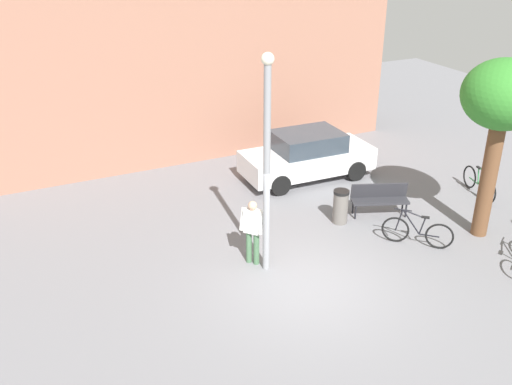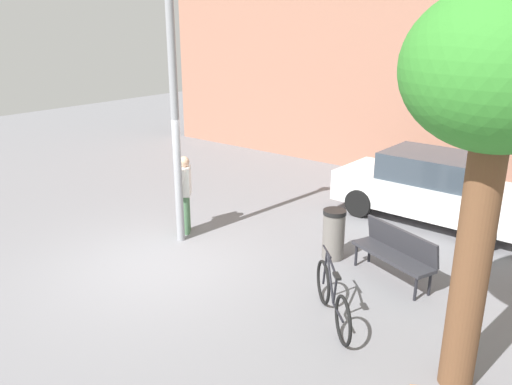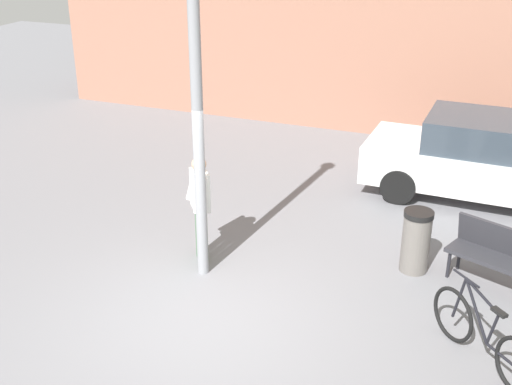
# 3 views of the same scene
# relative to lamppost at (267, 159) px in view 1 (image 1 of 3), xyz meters

# --- Properties ---
(ground_plane) EXTENTS (36.00, 36.00, 0.00)m
(ground_plane) POSITION_rel_lamppost_xyz_m (0.57, -1.09, -2.84)
(ground_plane) COLOR slate
(building_facade) EXTENTS (15.67, 2.00, 8.48)m
(building_facade) POSITION_rel_lamppost_xyz_m (0.57, 8.09, 1.40)
(building_facade) COLOR #9E6B56
(building_facade) RESTS_ON ground_plane
(lamppost) EXTENTS (0.28, 0.28, 5.18)m
(lamppost) POSITION_rel_lamppost_xyz_m (0.00, 0.00, 0.00)
(lamppost) COLOR gray
(lamppost) RESTS_ON ground_plane
(person_by_lamppost) EXTENTS (0.55, 0.60, 1.67)m
(person_by_lamppost) POSITION_rel_lamppost_xyz_m (-0.19, 0.35, -1.88)
(person_by_lamppost) COLOR #47704C
(person_by_lamppost) RESTS_ON ground_plane
(park_bench) EXTENTS (1.66, 1.03, 0.92)m
(park_bench) POSITION_rel_lamppost_xyz_m (4.14, 1.15, -2.30)
(park_bench) COLOR #2D2D33
(park_bench) RESTS_ON ground_plane
(plaza_tree) EXTENTS (2.04, 2.04, 4.69)m
(plaza_tree) POSITION_rel_lamppost_xyz_m (5.89, -0.94, 0.82)
(plaza_tree) COLOR brown
(plaza_tree) RESTS_ON ground_plane
(bicycle_green) EXTENTS (0.50, 1.76, 0.97)m
(bicycle_green) POSITION_rel_lamppost_xyz_m (7.66, 0.89, -2.46)
(bicycle_green) COLOR black
(bicycle_green) RESTS_ON ground_plane
(bicycle_black) EXTENTS (1.33, 1.30, 0.97)m
(bicycle_black) POSITION_rel_lamppost_xyz_m (3.97, -0.69, -2.46)
(bicycle_black) COLOR black
(bicycle_black) RESTS_ON ground_plane
(parked_car_white) EXTENTS (4.24, 1.91, 1.55)m
(parked_car_white) POSITION_rel_lamppost_xyz_m (3.60, 4.27, -2.07)
(parked_car_white) COLOR silver
(parked_car_white) RESTS_ON ground_plane
(trash_bin) EXTENTS (0.43, 0.43, 0.97)m
(trash_bin) POSITION_rel_lamppost_xyz_m (2.88, 1.20, -2.36)
(trash_bin) COLOR #66605B
(trash_bin) RESTS_ON ground_plane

